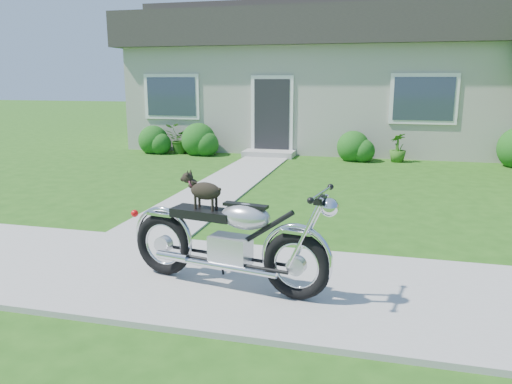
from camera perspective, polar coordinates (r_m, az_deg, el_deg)
ground at (r=5.40m, az=-3.48°, el=-10.04°), size 80.00×80.00×0.00m
sidewalk at (r=5.39m, az=-3.48°, el=-9.84°), size 24.00×2.20×0.04m
walkway at (r=10.41m, az=-2.97°, el=1.23°), size 1.20×8.00×0.03m
house at (r=16.80m, az=9.28°, el=12.81°), size 12.60×7.03×4.50m
shrub_row at (r=13.43m, az=7.47°, el=5.45°), size 10.65×1.06×1.06m
potted_plant_left at (r=14.54m, az=-8.80°, el=6.00°), size 1.00×0.98×0.84m
potted_plant_right at (r=13.40m, az=15.91°, el=4.90°), size 0.59×0.59×0.75m
motorcycle_with_dog at (r=4.97m, az=-3.03°, el=-5.38°), size 2.21×0.71×1.14m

